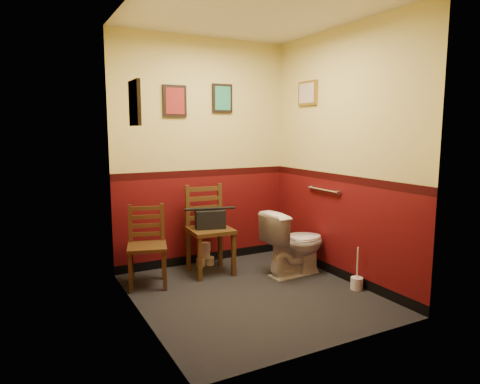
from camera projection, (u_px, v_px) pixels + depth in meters
floor at (252, 294)px, 4.27m from camera, size 2.20×2.40×0.00m
ceiling at (253, 10)px, 3.88m from camera, size 2.20×2.40×0.00m
wall_back at (203, 153)px, 5.12m from camera, size 2.20×0.00×2.70m
wall_front at (336, 169)px, 3.02m from camera, size 2.20×0.00×2.70m
wall_left at (138, 163)px, 3.57m from camera, size 0.00×2.40×2.70m
wall_right at (341, 156)px, 4.58m from camera, size 0.00×2.40×2.70m
grab_bar at (323, 190)px, 4.84m from camera, size 0.05×0.56×0.06m
framed_print_back_a at (175, 101)px, 4.86m from camera, size 0.28×0.04×0.36m
framed_print_back_b at (222, 98)px, 5.13m from camera, size 0.26×0.04×0.34m
framed_print_left at (135, 103)px, 3.59m from camera, size 0.04×0.30×0.38m
framed_print_right at (308, 93)px, 5.00m from camera, size 0.04×0.34×0.28m
toilet at (295, 243)px, 4.81m from camera, size 0.76×0.45×0.72m
toilet_brush at (357, 282)px, 4.39m from camera, size 0.12×0.12×0.45m
chair_left at (147, 246)px, 4.47m from camera, size 0.49×0.49×0.85m
chair_right at (209, 229)px, 4.87m from camera, size 0.49×0.49×1.00m
handbag at (210, 219)px, 4.82m from camera, size 0.36×0.24×0.24m
tp_stack at (206, 256)px, 5.14m from camera, size 0.22×0.14×0.29m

